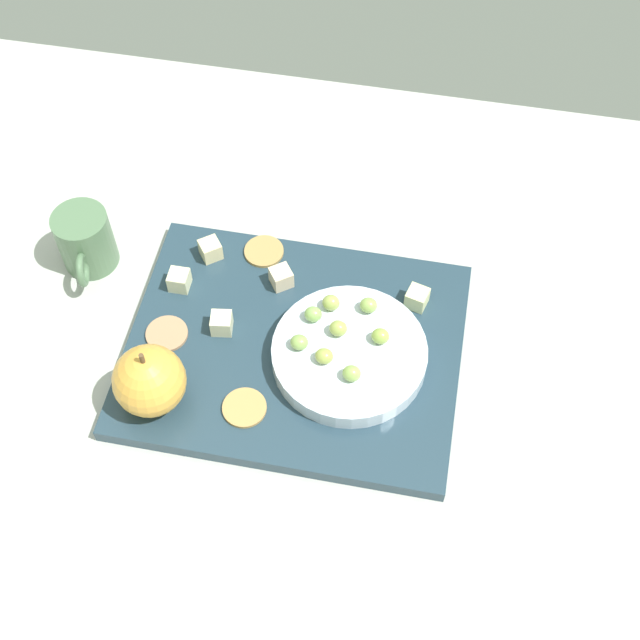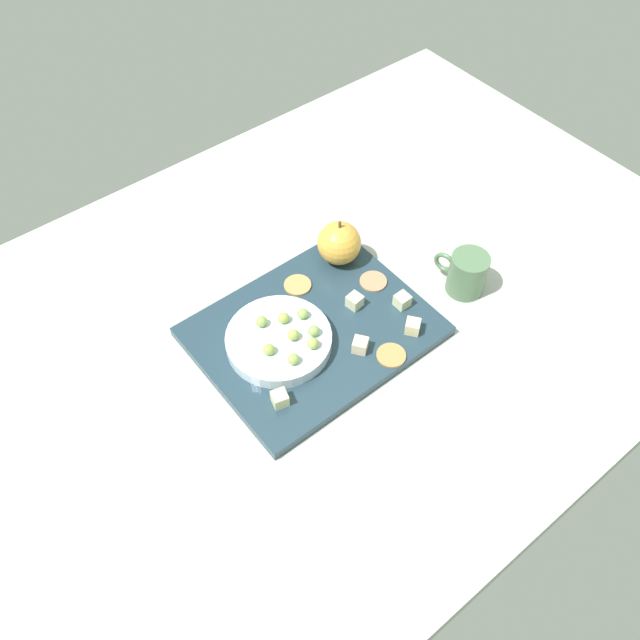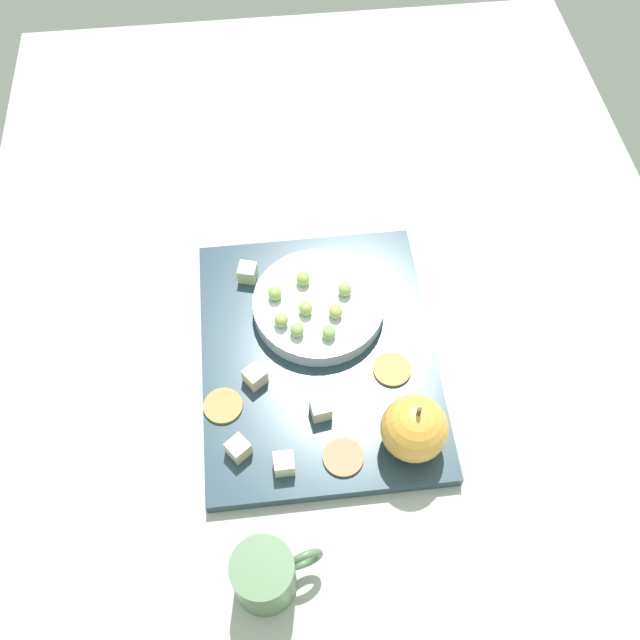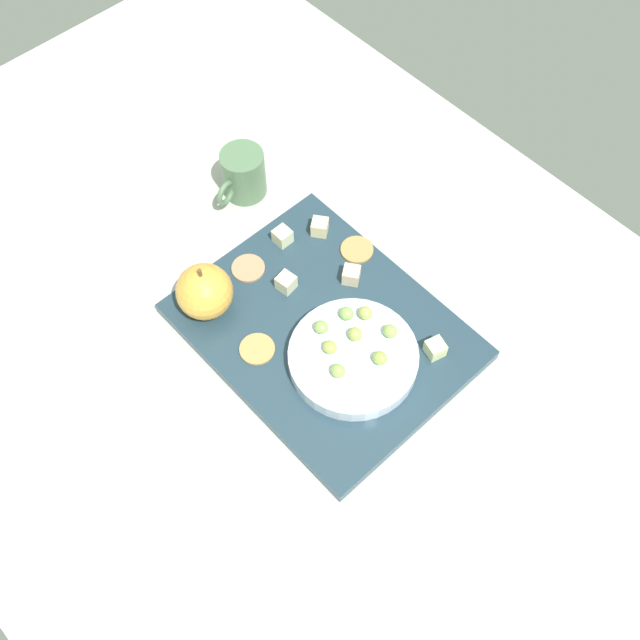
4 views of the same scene
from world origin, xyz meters
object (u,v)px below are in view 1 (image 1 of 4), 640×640
at_px(serving_dish, 349,354).
at_px(cheese_cube_0, 281,277).
at_px(cracker_0, 244,408).
at_px(cheese_cube_1, 210,249).
at_px(cheese_cube_4, 417,298).
at_px(grape_6, 299,342).
at_px(cracker_2, 264,251).
at_px(cracker_1, 167,334).
at_px(cheese_cube_2, 179,280).
at_px(cup, 85,241).
at_px(cheese_cube_3, 222,323).
at_px(apple_whole, 149,381).
at_px(grape_4, 380,336).
at_px(grape_3, 352,373).
at_px(platter, 294,349).
at_px(grape_5, 338,328).
at_px(grape_0, 368,305).
at_px(grape_2, 324,356).
at_px(grape_7, 313,314).
at_px(grape_1, 331,303).

xyz_separation_m(serving_dish, cheese_cube_0, (-0.09, 0.09, 0.00)).
bearing_deg(cracker_0, cheese_cube_1, 114.30).
relative_size(cheese_cube_4, grape_6, 1.17).
bearing_deg(cracker_2, serving_dish, -45.83).
height_order(cracker_2, grape_6, grape_6).
xyz_separation_m(cracker_0, cracker_1, (-0.11, 0.07, 0.00)).
relative_size(cheese_cube_4, cracker_0, 0.48).
distance_m(cheese_cube_2, cup, 0.12).
bearing_deg(cheese_cube_2, cracker_2, 38.29).
distance_m(serving_dish, cheese_cube_3, 0.15).
height_order(apple_whole, cheese_cube_4, apple_whole).
xyz_separation_m(serving_dish, grape_4, (0.03, 0.02, 0.02)).
xyz_separation_m(cheese_cube_4, grape_3, (-0.05, -0.12, 0.02)).
bearing_deg(platter, cheese_cube_0, 111.48).
bearing_deg(grape_4, cheese_cube_2, 169.33).
distance_m(cheese_cube_0, cheese_cube_3, 0.09).
bearing_deg(cracker_1, cheese_cube_3, 18.18).
relative_size(platter, grape_6, 18.87).
height_order(cheese_cube_3, grape_5, grape_5).
relative_size(cheese_cube_3, cup, 0.24).
distance_m(cheese_cube_2, grape_0, 0.22).
relative_size(serving_dish, cracker_0, 3.59).
height_order(grape_2, grape_3, grape_3).
xyz_separation_m(grape_2, grape_4, (0.05, 0.04, 0.00)).
height_order(cheese_cube_0, cheese_cube_1, same).
relative_size(cheese_cube_3, grape_7, 1.17).
relative_size(grape_1, grape_2, 1.00).
distance_m(cheese_cube_4, cup, 0.39).
bearing_deg(grape_2, cheese_cube_1, 140.82).
xyz_separation_m(grape_0, grape_4, (0.02, -0.04, 0.00)).
xyz_separation_m(cheese_cube_2, grape_4, (0.24, -0.04, 0.02)).
bearing_deg(grape_0, cup, 173.96).
xyz_separation_m(grape_3, grape_6, (-0.06, 0.03, -0.00)).
height_order(grape_3, grape_6, grape_3).
distance_m(grape_2, grape_3, 0.04).
bearing_deg(grape_1, cheese_cube_4, 22.43).
bearing_deg(grape_6, cheese_cube_0, 113.38).
bearing_deg(cracker_0, grape_5, 49.97).
height_order(cheese_cube_1, grape_4, grape_4).
bearing_deg(grape_7, grape_3, -50.86).
height_order(cheese_cube_0, grape_3, grape_3).
xyz_separation_m(cheese_cube_1, cheese_cube_2, (-0.02, -0.05, 0.00)).
relative_size(cheese_cube_1, cup, 0.24).
height_order(cheese_cube_2, cracker_0, cheese_cube_2).
xyz_separation_m(grape_2, grape_7, (-0.02, 0.05, 0.00)).
bearing_deg(cheese_cube_1, apple_whole, -92.71).
bearing_deg(apple_whole, grape_3, 14.31).
height_order(cheese_cube_4, grape_5, grape_5).
distance_m(serving_dish, cracker_1, 0.20).
relative_size(apple_whole, grape_7, 3.93).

